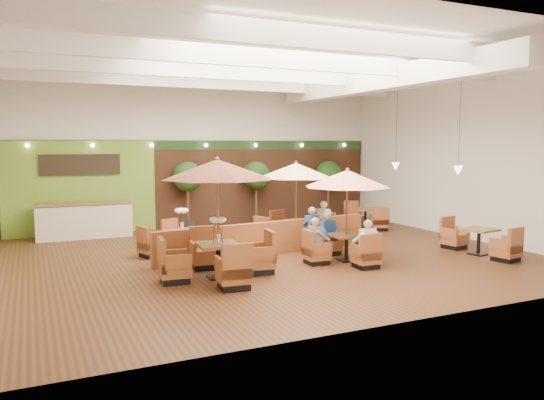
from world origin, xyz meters
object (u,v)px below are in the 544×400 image
table_5 (365,218)px  diner_1 (329,229)px  table_0 (218,197)px  table_2 (296,188)px  booth_divider (267,238)px  table_3 (174,239)px  diner_0 (366,239)px  table_4 (479,242)px  table_1 (345,194)px  diner_2 (317,236)px  service_counter (84,221)px  diner_3 (310,224)px  topiary_0 (188,179)px  topiary_2 (328,176)px  diner_4 (322,218)px  topiary_1 (256,178)px

table_5 → diner_1: diner_1 is taller
table_0 → table_2: (3.52, 2.92, -0.13)m
booth_divider → table_3: table_3 is taller
diner_0 → table_4: bearing=-6.1°
table_5 → diner_1: size_ratio=3.45×
table_1 → table_2: bearing=95.1°
table_0 → diner_2: table_0 is taller
service_counter → table_5: 9.96m
diner_3 → diner_1: bearing=-104.4°
table_5 → diner_3: (-3.94, -2.91, 0.43)m
diner_0 → table_1: bearing=87.1°
table_0 → topiary_0: (1.26, 7.01, -0.05)m
topiary_2 → diner_4: size_ratio=2.86×
topiary_2 → diner_3: 6.27m
diner_0 → diner_3: 2.60m
table_0 → diner_0: bearing=-4.1°
booth_divider → table_0: table_0 is taller
service_counter → topiary_2: bearing=1.2°
topiary_2 → diner_2: (-4.33, -6.73, -1.05)m
topiary_1 → table_4: bearing=-64.9°
table_3 → topiary_0: (1.54, 4.07, 1.40)m
service_counter → diner_2: 8.28m
table_5 → diner_3: diner_3 is taller
table_5 → diner_0: 6.70m
service_counter → table_2: (5.83, -3.89, 1.18)m
service_counter → table_0: bearing=-71.2°
booth_divider → table_2: bearing=29.3°
booth_divider → table_3: (-2.37, 1.06, -0.02)m
service_counter → topiary_2: (9.42, 0.20, 1.21)m
topiary_1 → diner_0: (-0.25, -7.63, -1.07)m
topiary_0 → diner_2: 6.98m
diner_2 → diner_4: size_ratio=0.90×
topiary_1 → diner_0: size_ratio=3.14×
table_1 → diner_4: 2.95m
table_2 → diner_0: (0.16, -3.54, -1.01)m
service_counter → table_4: bearing=-37.1°
topiary_2 → diner_2: bearing=-122.8°
booth_divider → diner_3: size_ratio=8.21×
table_4 → diner_4: (-3.03, 3.51, 0.42)m
table_2 → topiary_0: bearing=102.2°
table_1 → table_3: size_ratio=1.01×
booth_divider → topiary_2: size_ratio=2.78×
table_4 → diner_2: (-4.71, 0.87, 0.39)m
service_counter → table_4: service_counter is taller
table_2 → table_4: 5.48m
diner_1 → service_counter: bearing=-37.2°
table_1 → topiary_1: (0.31, 6.73, 0.03)m
table_4 → table_0: bearing=165.4°
table_5 → table_0: bearing=-125.1°
booth_divider → table_1: 2.58m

